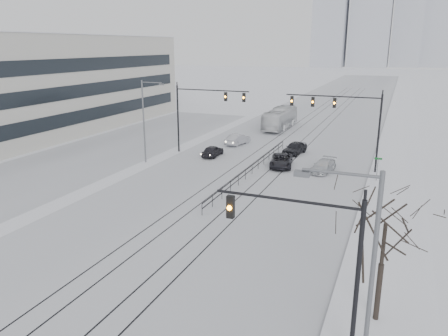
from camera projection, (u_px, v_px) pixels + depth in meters
road at (311, 125)px, 70.86m from camera, size 22.00×260.00×0.02m
sidewalk_east at (400, 131)px, 65.95m from camera, size 5.00×260.00×0.16m
curb at (383, 130)px, 66.84m from camera, size 0.10×260.00×0.12m
parking_strip at (116, 147)px, 55.83m from camera, size 14.00×60.00×0.03m
tram_rails at (278, 152)px, 53.03m from camera, size 5.30×180.00×0.01m
office_building at (5, 86)px, 60.43m from camera, size 20.20×62.20×14.11m
skyline at (396, 13)px, 251.16m from camera, size 96.00×48.00×72.00m
traffic_mast_near at (318, 252)px, 17.57m from camera, size 6.10×0.37×7.00m
traffic_mast_ne at (345, 115)px, 44.05m from camera, size 9.60×0.37×8.00m
traffic_mast_nw at (200, 107)px, 51.04m from camera, size 9.10×0.37×8.00m
street_light_east at (361, 283)px, 14.03m from camera, size 2.73×0.25×9.00m
street_light_west at (146, 116)px, 47.13m from camera, size 2.73×0.25×9.00m
bare_tree at (385, 234)px, 19.39m from camera, size 4.40×4.40×6.10m
median_fence at (252, 169)px, 43.98m from camera, size 0.06×24.00×1.00m
street_sign at (378, 166)px, 41.19m from camera, size 0.70×0.06×2.40m
sedan_sb_inner at (213, 151)px, 50.98m from camera, size 1.57×3.84×1.31m
sedan_sb_outer at (238, 139)px, 57.03m from camera, size 2.30×4.48×1.41m
sedan_nb_front at (281, 161)px, 46.64m from camera, size 3.10×5.16×1.34m
sedan_nb_right at (323, 166)px, 44.77m from camera, size 2.36×4.45×1.23m
sedan_nb_far at (295, 148)px, 52.10m from camera, size 2.53×4.55×1.46m
box_truck at (280, 118)px, 67.87m from camera, size 2.80×11.42×3.17m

